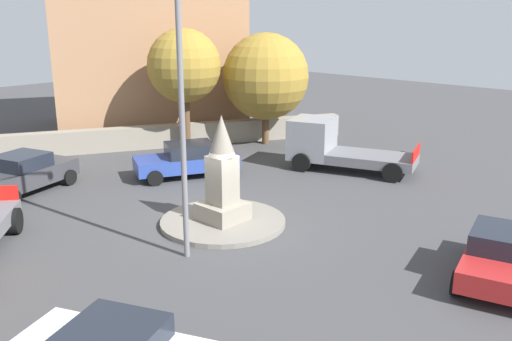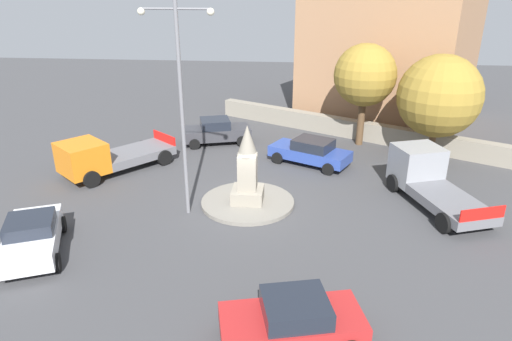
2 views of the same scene
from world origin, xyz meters
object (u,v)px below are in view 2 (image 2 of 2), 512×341
at_px(monument, 247,170).
at_px(streetlamp, 181,95).
at_px(car_red_far_side, 293,320).
at_px(car_white_passing, 32,236).
at_px(car_dark_grey_parked_right, 216,131).
at_px(corner_building, 390,40).
at_px(car_blue_approaching, 311,151).
at_px(tree_near_wall, 439,96).
at_px(tree_mid_cluster, 365,76).
at_px(truck_orange_parked_left, 104,157).
at_px(truck_grey_near_island, 428,178).

distance_m(monument, streetlamp, 4.43).
relative_size(monument, streetlamp, 0.41).
distance_m(car_red_far_side, car_white_passing, 10.14).
height_order(car_dark_grey_parked_right, corner_building, corner_building).
distance_m(car_blue_approaching, car_red_far_side, 13.48).
xyz_separation_m(monument, tree_near_wall, (-9.66, -6.81, 1.90)).
xyz_separation_m(streetlamp, tree_mid_cluster, (-8.37, -9.90, -0.95)).
height_order(car_red_far_side, truck_orange_parked_left, truck_orange_parked_left).
bearing_deg(streetlamp, car_blue_approaching, -130.47).
bearing_deg(streetlamp, truck_orange_parked_left, -35.86).
xyz_separation_m(monument, car_white_passing, (7.31, 4.80, -0.93)).
bearing_deg(monument, car_blue_approaching, -118.88).
bearing_deg(corner_building, car_dark_grey_parked_right, 32.72).
bearing_deg(corner_building, tree_mid_cluster, 69.82).
distance_m(car_red_far_side, tree_near_wall, 17.07).
xyz_separation_m(streetlamp, truck_orange_parked_left, (5.29, -3.83, -4.23)).
bearing_deg(car_white_passing, corner_building, -127.72).
distance_m(car_blue_approaching, tree_mid_cluster, 5.90).
bearing_deg(truck_orange_parked_left, tree_near_wall, -166.92).
relative_size(corner_building, tree_mid_cluster, 1.81).
bearing_deg(truck_grey_near_island, car_dark_grey_parked_right, -32.04).
bearing_deg(tree_mid_cluster, corner_building, -110.18).
xyz_separation_m(streetlamp, car_white_passing, (4.84, 3.73, -4.44)).
relative_size(monument, corner_building, 0.32).
height_order(truck_orange_parked_left, truck_grey_near_island, truck_grey_near_island).
relative_size(streetlamp, tree_mid_cluster, 1.43).
bearing_deg(tree_mid_cluster, truck_orange_parked_left, 23.98).
bearing_deg(tree_mid_cluster, car_blue_approaching, 50.26).
height_order(car_red_far_side, tree_mid_cluster, tree_mid_cluster).
xyz_separation_m(car_dark_grey_parked_right, corner_building, (-11.22, -7.21, 4.73)).
xyz_separation_m(car_blue_approaching, truck_grey_near_island, (-5.23, 3.87, 0.30)).
bearing_deg(car_red_far_side, corner_building, -104.46).
bearing_deg(monument, streetlamp, 23.36).
relative_size(car_white_passing, tree_near_wall, 0.75).
xyz_separation_m(monument, car_dark_grey_parked_right, (2.91, -8.19, -0.89)).
xyz_separation_m(truck_orange_parked_left, corner_building, (-16.08, -12.64, 4.55)).
xyz_separation_m(car_red_far_side, truck_orange_parked_left, (9.97, -11.04, 0.23)).
bearing_deg(corner_building, truck_orange_parked_left, 38.17).
bearing_deg(truck_grey_near_island, corner_building, -90.91).
distance_m(streetlamp, tree_near_wall, 14.55).
bearing_deg(streetlamp, monument, -156.64).
relative_size(truck_orange_parked_left, truck_grey_near_island, 1.00).
bearing_deg(car_red_far_side, streetlamp, -57.06).
bearing_deg(truck_orange_parked_left, car_dark_grey_parked_right, -131.81).
bearing_deg(car_blue_approaching, truck_orange_parked_left, 12.81).
relative_size(streetlamp, truck_orange_parked_left, 1.47).
bearing_deg(streetlamp, car_red_far_side, 122.94).
bearing_deg(car_red_far_side, truck_grey_near_island, -121.51).
distance_m(truck_grey_near_island, tree_mid_cluster, 8.46).
distance_m(corner_building, tree_mid_cluster, 7.11).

